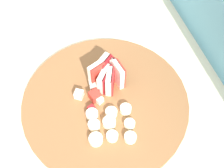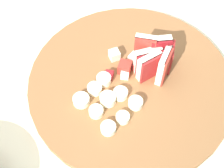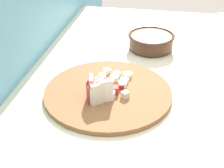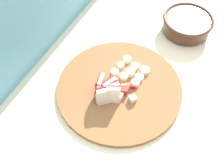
{
  "view_description": "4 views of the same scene",
  "coord_description": "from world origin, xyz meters",
  "px_view_note": "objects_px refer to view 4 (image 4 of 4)",
  "views": [
    {
      "loc": [
        0.3,
        -0.01,
        1.42
      ],
      "look_at": [
        -0.04,
        0.09,
        0.9
      ],
      "focal_mm": 44.25,
      "sensor_mm": 36.0,
      "label": 1
    },
    {
      "loc": [
        0.27,
        0.22,
        1.36
      ],
      "look_at": [
        0.02,
        0.04,
        0.9
      ],
      "focal_mm": 50.15,
      "sensor_mm": 36.0,
      "label": 2
    },
    {
      "loc": [
        -0.76,
        -0.09,
        1.4
      ],
      "look_at": [
        -0.03,
        0.05,
        0.94
      ],
      "focal_mm": 51.48,
      "sensor_mm": 36.0,
      "label": 3
    },
    {
      "loc": [
        -0.43,
        -0.13,
        1.56
      ],
      "look_at": [
        -0.03,
        0.08,
        0.93
      ],
      "focal_mm": 44.4,
      "sensor_mm": 36.0,
      "label": 4
    }
  ],
  "objects_px": {
    "apple_wedge_fan": "(106,91)",
    "cutting_board": "(119,89)",
    "apple_dice_pile": "(124,93)",
    "ceramic_bowl": "(187,24)",
    "banana_slice_rows": "(131,72)"
  },
  "relations": [
    {
      "from": "apple_wedge_fan",
      "to": "cutting_board",
      "type": "bearing_deg",
      "value": -22.46
    },
    {
      "from": "cutting_board",
      "to": "apple_wedge_fan",
      "type": "distance_m",
      "value": 0.06
    },
    {
      "from": "apple_dice_pile",
      "to": "ceramic_bowl",
      "type": "bearing_deg",
      "value": -11.59
    },
    {
      "from": "banana_slice_rows",
      "to": "cutting_board",
      "type": "bearing_deg",
      "value": 172.43
    },
    {
      "from": "cutting_board",
      "to": "apple_dice_pile",
      "type": "distance_m",
      "value": 0.03
    },
    {
      "from": "ceramic_bowl",
      "to": "apple_dice_pile",
      "type": "bearing_deg",
      "value": 168.41
    },
    {
      "from": "apple_dice_pile",
      "to": "banana_slice_rows",
      "type": "relative_size",
      "value": 0.72
    },
    {
      "from": "banana_slice_rows",
      "to": "ceramic_bowl",
      "type": "relative_size",
      "value": 0.62
    },
    {
      "from": "apple_dice_pile",
      "to": "ceramic_bowl",
      "type": "xyz_separation_m",
      "value": [
        0.35,
        -0.07,
        0.01
      ]
    },
    {
      "from": "cutting_board",
      "to": "apple_dice_pile",
      "type": "xyz_separation_m",
      "value": [
        -0.02,
        -0.02,
        0.02
      ]
    },
    {
      "from": "banana_slice_rows",
      "to": "apple_dice_pile",
      "type": "bearing_deg",
      "value": -169.56
    },
    {
      "from": "apple_wedge_fan",
      "to": "ceramic_bowl",
      "type": "height_order",
      "value": "apple_wedge_fan"
    },
    {
      "from": "apple_wedge_fan",
      "to": "banana_slice_rows",
      "type": "height_order",
      "value": "apple_wedge_fan"
    },
    {
      "from": "apple_wedge_fan",
      "to": "ceramic_bowl",
      "type": "relative_size",
      "value": 0.47
    },
    {
      "from": "apple_wedge_fan",
      "to": "banana_slice_rows",
      "type": "bearing_deg",
      "value": -14.11
    }
  ]
}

